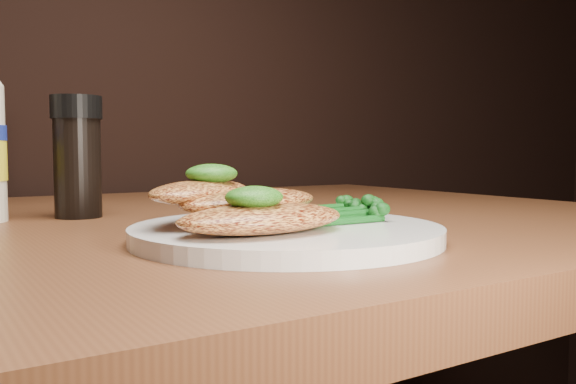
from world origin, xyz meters
TOP-DOWN VIEW (x-y plane):
  - plate at (0.06, 0.84)m, footprint 0.25×0.25m
  - chicken_front at (0.02, 0.81)m, footprint 0.14×0.08m
  - chicken_mid at (0.04, 0.86)m, footprint 0.15×0.10m
  - chicken_back at (0.01, 0.89)m, footprint 0.13×0.12m
  - pesto_front at (0.01, 0.81)m, footprint 0.05×0.05m
  - pesto_back at (0.02, 0.88)m, footprint 0.05×0.04m
  - broccolini_bundle at (0.11, 0.85)m, footprint 0.14×0.13m
  - pepper_grinder at (-0.04, 1.11)m, footprint 0.06×0.06m

SIDE VIEW (x-z plane):
  - plate at x=0.06m, z-range 0.75..0.76m
  - broccolini_bundle at x=0.11m, z-range 0.76..0.78m
  - chicken_front at x=0.02m, z-range 0.76..0.78m
  - chicken_mid at x=0.04m, z-range 0.77..0.79m
  - chicken_back at x=0.01m, z-range 0.78..0.80m
  - pesto_front at x=0.01m, z-range 0.78..0.80m
  - pesto_back at x=0.02m, z-range 0.80..0.81m
  - pepper_grinder at x=-0.04m, z-range 0.75..0.88m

